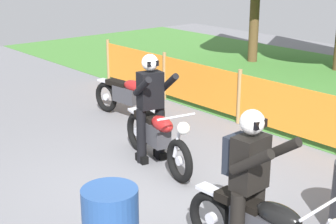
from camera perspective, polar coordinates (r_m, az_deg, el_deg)
ground at (r=7.20m, az=-1.53°, el=-8.37°), size 24.00×24.00×0.02m
barrier_fence at (r=9.01m, az=13.16°, el=0.33°), size 11.03×0.08×1.05m
motorcycle_trailing at (r=7.71m, az=-1.22°, el=-2.75°), size 2.00×0.71×0.96m
motorcycle_third at (r=9.87m, az=-4.45°, el=1.72°), size 1.98×0.58×0.94m
rider_lead at (r=5.21m, az=9.01°, el=-7.50°), size 0.69×0.56×1.69m
rider_trailing at (r=7.73m, az=-1.93°, el=0.85°), size 0.64×0.63×1.69m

